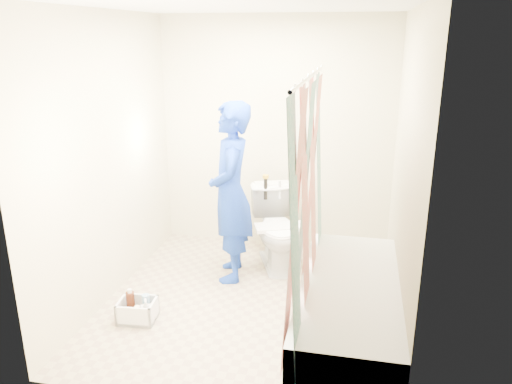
% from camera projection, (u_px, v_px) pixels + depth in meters
% --- Properties ---
extents(floor, '(2.60, 2.60, 0.00)m').
position_uv_depth(floor, '(248.00, 302.00, 4.30)').
color(floor, tan).
rests_on(floor, ground).
extents(ceiling, '(2.40, 2.60, 0.02)m').
position_uv_depth(ceiling, '(247.00, 5.00, 3.56)').
color(ceiling, white).
rests_on(ceiling, wall_back).
extents(wall_back, '(2.40, 0.02, 2.40)m').
position_uv_depth(wall_back, '(276.00, 136.00, 5.14)').
color(wall_back, '#C3BB96').
rests_on(wall_back, ground).
extents(wall_front, '(2.40, 0.02, 2.40)m').
position_uv_depth(wall_front, '(195.00, 228.00, 2.72)').
color(wall_front, '#C3BB96').
rests_on(wall_front, ground).
extents(wall_left, '(0.02, 2.60, 2.40)m').
position_uv_depth(wall_left, '(108.00, 160.00, 4.17)').
color(wall_left, '#C3BB96').
rests_on(wall_left, ground).
extents(wall_right, '(0.02, 2.60, 2.40)m').
position_uv_depth(wall_right, '(405.00, 176.00, 3.69)').
color(wall_right, '#C3BB96').
rests_on(wall_right, ground).
extents(bathtub, '(0.70, 1.75, 0.50)m').
position_uv_depth(bathtub, '(348.00, 311.00, 3.65)').
color(bathtub, white).
rests_on(bathtub, ground).
extents(curtain_rod, '(0.02, 1.90, 0.02)m').
position_uv_depth(curtain_rod, '(311.00, 76.00, 3.20)').
color(curtain_rod, silver).
rests_on(curtain_rod, wall_back).
extents(shower_curtain, '(0.06, 1.75, 1.80)m').
position_uv_depth(shower_curtain, '(307.00, 212.00, 3.49)').
color(shower_curtain, white).
rests_on(shower_curtain, curtain_rod).
extents(toilet, '(0.67, 0.86, 0.77)m').
position_uv_depth(toilet, '(277.00, 229.00, 4.88)').
color(toilet, white).
rests_on(toilet, ground).
extents(tank_lid, '(0.51, 0.36, 0.04)m').
position_uv_depth(tank_lid, '(280.00, 227.00, 4.74)').
color(tank_lid, white).
rests_on(tank_lid, toilet).
extents(tank_internals, '(0.18, 0.10, 0.25)m').
position_uv_depth(tank_internals, '(269.00, 186.00, 4.95)').
color(tank_internals, black).
rests_on(tank_internals, toilet).
extents(plumber, '(0.52, 0.68, 1.66)m').
position_uv_depth(plumber, '(231.00, 193.00, 4.52)').
color(plumber, '#0E0F8E').
rests_on(plumber, ground).
extents(cleaning_caddy, '(0.31, 0.26, 0.22)m').
position_uv_depth(cleaning_caddy, '(139.00, 311.00, 4.00)').
color(cleaning_caddy, silver).
rests_on(cleaning_caddy, ground).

